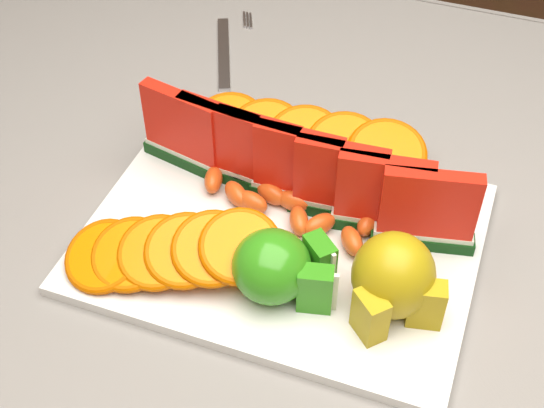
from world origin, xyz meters
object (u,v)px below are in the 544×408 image
pear_cluster (394,280)px  fork (226,50)px  apple_cluster (280,268)px  platter (283,237)px

pear_cluster → fork: size_ratio=0.58×
apple_cluster → pear_cluster: (0.11, 0.02, 0.01)m
apple_cluster → fork: 0.44m
platter → apple_cluster: bearing=-73.0°
apple_cluster → pear_cluster: 0.11m
platter → pear_cluster: (0.13, -0.05, 0.04)m
platter → apple_cluster: size_ratio=3.57×
apple_cluster → pear_cluster: size_ratio=1.01×
platter → fork: (-0.19, 0.31, -0.00)m
pear_cluster → platter: bearing=157.6°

